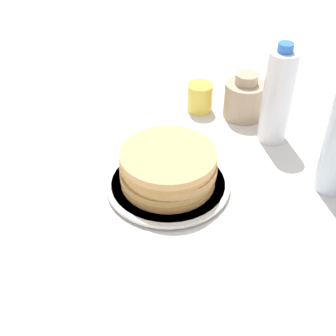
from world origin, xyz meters
The scene contains 6 objects.
ground_plane centered at (0.00, 0.00, 0.00)m, with size 4.00×4.00×0.00m, color silver.
plate centered at (-0.02, 0.00, 0.01)m, with size 0.24×0.24×0.01m.
pancake_stack centered at (-0.03, 0.00, 0.05)m, with size 0.19×0.19×0.07m.
juice_glass centered at (-0.26, 0.19, 0.03)m, with size 0.06×0.06×0.07m.
cream_jug centered at (-0.19, 0.27, 0.05)m, with size 0.09×0.09×0.11m.
water_bottle_mid centered at (-0.08, 0.28, 0.11)m, with size 0.06×0.06×0.22m.
Camera 1 is at (0.61, -0.28, 0.60)m, focal length 50.00 mm.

